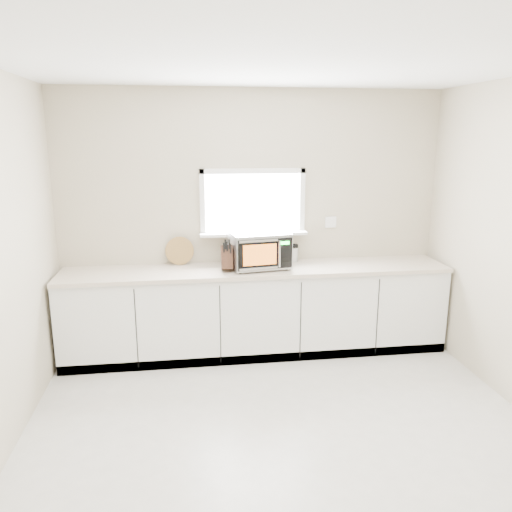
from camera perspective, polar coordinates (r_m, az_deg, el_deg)
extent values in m
plane|color=beige|center=(3.93, 3.81, -21.00)|extent=(4.00, 4.00, 0.00)
cube|color=beige|center=(5.28, -0.39, 4.02)|extent=(4.00, 0.02, 2.70)
cube|color=white|center=(5.23, -0.37, 6.15)|extent=(1.00, 0.02, 0.60)
cube|color=white|center=(5.22, -0.27, 2.58)|extent=(1.12, 0.16, 0.03)
cube|color=white|center=(5.19, -0.36, 9.69)|extent=(1.10, 0.04, 0.05)
cube|color=white|center=(5.27, -0.35, 2.63)|extent=(1.10, 0.04, 0.05)
cube|color=white|center=(5.18, -6.15, 5.99)|extent=(0.05, 0.04, 0.70)
cube|color=white|center=(5.32, 5.30, 6.21)|extent=(0.05, 0.04, 0.70)
cube|color=white|center=(5.45, 8.53, 3.86)|extent=(0.12, 0.01, 0.12)
cube|color=white|center=(5.22, 0.06, -6.42)|extent=(3.92, 0.60, 0.88)
cube|color=beige|center=(5.08, 0.08, -1.57)|extent=(3.92, 0.64, 0.04)
cylinder|color=black|center=(4.86, -1.81, -1.92)|extent=(0.03, 0.03, 0.02)
cylinder|color=black|center=(5.18, -2.78, -0.95)|extent=(0.03, 0.03, 0.02)
cylinder|color=black|center=(5.00, 3.51, -1.49)|extent=(0.03, 0.03, 0.02)
cylinder|color=black|center=(5.31, 2.24, -0.57)|extent=(0.03, 0.03, 0.02)
cube|color=#ACAFB4|center=(5.04, 0.31, 0.76)|extent=(0.63, 0.51, 0.34)
cube|color=black|center=(4.83, 1.08, 0.20)|extent=(0.54, 0.09, 0.30)
cube|color=orange|center=(4.81, 0.45, 0.13)|extent=(0.33, 0.05, 0.21)
cylinder|color=silver|center=(4.85, 2.71, 0.24)|extent=(0.02, 0.02, 0.27)
cube|color=black|center=(4.89, 3.26, 0.34)|extent=(0.14, 0.03, 0.29)
cube|color=#19FF33|center=(4.86, 3.30, 1.50)|extent=(0.10, 0.02, 0.03)
cube|color=silver|center=(5.00, 0.31, 2.72)|extent=(0.63, 0.51, 0.01)
cube|color=#462219|center=(4.94, -3.35, -0.14)|extent=(0.11, 0.23, 0.27)
cube|color=black|center=(4.87, -3.70, 0.96)|extent=(0.02, 0.05, 0.10)
cube|color=black|center=(4.86, -3.33, 1.09)|extent=(0.02, 0.05, 0.10)
cube|color=black|center=(4.87, -2.95, 0.86)|extent=(0.02, 0.05, 0.10)
cube|color=black|center=(4.86, -3.52, 1.33)|extent=(0.02, 0.05, 0.10)
cube|color=black|center=(4.86, -3.08, 1.35)|extent=(0.02, 0.05, 0.10)
cylinder|color=olive|center=(5.23, -8.73, 0.60)|extent=(0.29, 0.07, 0.29)
cylinder|color=#ACAFB4|center=(5.32, 4.26, 0.18)|extent=(0.14, 0.14, 0.15)
cylinder|color=black|center=(5.30, 4.28, 1.18)|extent=(0.13, 0.13, 0.04)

